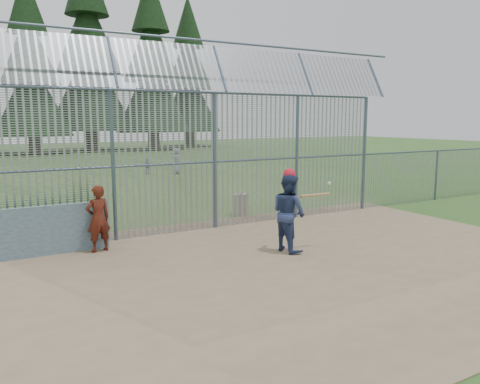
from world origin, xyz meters
TOP-DOWN VIEW (x-y plane):
  - ground at (0.00, 0.00)m, footprint 120.00×120.00m
  - dirt_infield at (0.00, -0.50)m, footprint 14.00×10.00m
  - dugout_wall at (-4.60, 2.90)m, footprint 2.50×0.12m
  - batter at (0.43, 0.35)m, footprint 0.79×0.98m
  - onlooker at (-3.65, 2.61)m, footprint 0.66×0.49m
  - bg_kid_standing at (4.38, 17.32)m, footprint 0.90×0.84m
  - bg_kid_seated at (2.75, 17.78)m, footprint 0.62×0.43m
  - batting_gear at (0.54, 0.33)m, footprint 1.53×0.35m
  - trash_can at (1.61, 4.75)m, footprint 0.56×0.56m
  - backstop_fence at (1.81, 3.43)m, footprint 20.09×0.81m
  - conifer_row at (1.93, 41.51)m, footprint 38.48×12.26m

SIDE VIEW (x-z plane):
  - ground at x=0.00m, z-range 0.00..0.00m
  - dirt_infield at x=0.00m, z-range 0.00..0.02m
  - trash_can at x=1.61m, z-range -0.03..0.79m
  - bg_kid_seated at x=2.75m, z-range 0.00..0.98m
  - dugout_wall at x=-4.60m, z-range 0.02..1.22m
  - bg_kid_standing at x=4.38m, z-range 0.00..1.55m
  - onlooker at x=-3.65m, z-range 0.02..1.67m
  - batter at x=0.43m, z-range 0.02..1.94m
  - batting_gear at x=0.54m, z-range 1.47..2.21m
  - backstop_fence at x=1.81m, z-range -0.29..5.01m
  - conifer_row at x=1.93m, z-range 0.73..20.93m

